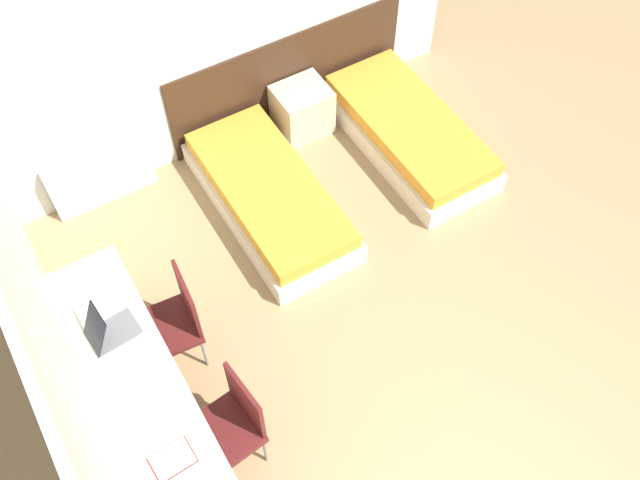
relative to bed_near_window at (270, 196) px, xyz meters
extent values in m
cube|color=silver|center=(0.01, 1.02, 1.17)|extent=(5.05, 0.05, 2.70)
cube|color=silver|center=(-2.04, -1.07, 1.17)|extent=(0.05, 5.13, 2.70)
cube|color=#382316|center=(0.77, 0.98, 0.30)|extent=(2.49, 0.03, 0.95)
cube|color=beige|center=(0.00, 0.00, -0.07)|extent=(0.86, 1.90, 0.22)
cube|color=gold|center=(0.00, 0.00, 0.11)|extent=(0.78, 1.82, 0.15)
cube|color=beige|center=(1.53, 0.00, -0.07)|extent=(0.86, 1.90, 0.22)
cube|color=gold|center=(1.53, 0.00, 0.11)|extent=(0.78, 1.82, 0.15)
cube|color=beige|center=(0.77, 0.73, 0.07)|extent=(0.51, 0.44, 0.50)
cube|color=silver|center=(-1.22, 0.90, 0.11)|extent=(0.94, 0.12, 0.57)
cube|color=beige|center=(-1.73, -1.37, 0.54)|extent=(0.58, 2.35, 0.04)
cube|color=beige|center=(-1.73, -0.21, 0.17)|extent=(0.52, 0.04, 0.70)
cube|color=#511919|center=(-1.36, -0.90, 0.26)|extent=(0.49, 0.49, 0.05)
cube|color=#511919|center=(-1.15, -0.92, 0.53)|extent=(0.07, 0.41, 0.50)
cylinder|color=slate|center=(-1.57, -1.08, 0.03)|extent=(0.02, 0.02, 0.41)
cylinder|color=slate|center=(-1.54, -0.69, 0.03)|extent=(0.02, 0.02, 0.41)
cylinder|color=slate|center=(-1.18, -1.11, 0.03)|extent=(0.02, 0.02, 0.41)
cylinder|color=slate|center=(-1.15, -0.72, 0.03)|extent=(0.02, 0.02, 0.41)
cube|color=#511919|center=(-1.36, -1.85, 0.26)|extent=(0.50, 0.50, 0.05)
cube|color=#511919|center=(-1.15, -1.82, 0.53)|extent=(0.07, 0.41, 0.50)
cylinder|color=slate|center=(-1.58, -1.67, 0.03)|extent=(0.02, 0.02, 0.41)
cylinder|color=slate|center=(-1.14, -2.02, 0.03)|extent=(0.02, 0.02, 0.41)
cylinder|color=slate|center=(-1.19, -1.63, 0.03)|extent=(0.02, 0.02, 0.41)
cube|color=slate|center=(-1.71, -0.91, 0.56)|extent=(0.36, 0.27, 0.02)
cube|color=black|center=(-1.81, -0.92, 0.73)|extent=(0.17, 0.25, 0.32)
cube|color=#B21E1E|center=(-1.73, -1.95, 0.56)|extent=(0.28, 0.21, 0.01)
cube|color=white|center=(-1.73, -1.95, 0.57)|extent=(0.26, 0.20, 0.01)
camera|label=1|loc=(-1.67, -3.65, 5.03)|focal=40.00mm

